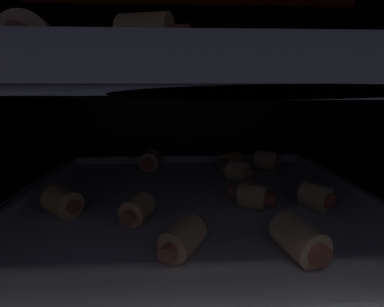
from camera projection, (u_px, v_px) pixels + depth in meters
The scene contains 27 objects.
ground_plane at pixel (195, 271), 34.99cm from camera, with size 57.47×45.44×1.20cm, color black.
oven_wall_back at pixel (189, 112), 51.03cm from camera, with size 57.47×1.20×37.73cm, color black.
oven_rack_lower at pixel (195, 211), 32.50cm from camera, with size 52.36×42.18×0.55cm.
baking_tray_lower at pixel (195, 205), 32.28cm from camera, with size 43.50×35.26×2.07cm.
pig_in_blanket_lower_0 at pixel (232, 159), 46.01cm from camera, with size 4.48×4.02×2.61cm.
pig_in_blanket_lower_1 at pixel (183, 238), 22.53cm from camera, with size 4.44×5.65×2.89cm.
pig_in_blanket_lower_2 at pixel (238, 171), 38.87cm from camera, with size 5.16×4.45×3.25cm.
pig_in_blanket_lower_3 at pixel (138, 209), 27.59cm from camera, with size 3.77×4.95×2.91cm.
pig_in_blanket_lower_4 at pixel (299, 238), 22.13cm from camera, with size 4.26×5.78×3.25cm.
pig_in_blanket_lower_5 at pixel (62, 202), 29.10cm from camera, with size 4.95×4.83×3.12cm.
pig_in_blanket_lower_6 at pixel (266, 160), 44.40cm from camera, with size 5.28×4.59×3.32cm.
pig_in_blanket_lower_7 at pixel (150, 160), 44.36cm from camera, with size 3.46×5.01×3.32cm.
pig_in_blanket_lower_8 at pixel (315, 196), 30.55cm from camera, with size 4.16×4.34×3.07cm.
pig_in_blanket_lower_9 at pixel (252, 196), 30.76cm from camera, with size 5.48×4.06×2.95cm.
oven_rack_upper at pixel (196, 86), 28.34cm from camera, with size 52.44×42.18×0.63cm.
baking_tray_upper at pixel (196, 77), 28.08cm from camera, with size 43.50×35.26×2.25cm.
pig_in_blanket_upper_0 at pixel (80, 63), 37.01cm from camera, with size 5.09×4.85×3.27cm.
pig_in_blanket_upper_1 at pixel (274, 63), 35.01cm from camera, with size 5.86×4.70×3.16cm.
pig_in_blanket_upper_2 at pixel (234, 54), 21.68cm from camera, with size 2.81×5.39×2.63cm.
pig_in_blanket_upper_3 at pixel (252, 66), 39.38cm from camera, with size 6.34×3.63×2.98cm.
pig_in_blanket_upper_4 at pixel (241, 59), 30.42cm from camera, with size 3.58×6.30×3.22cm.
pig_in_blanket_upper_5 at pixel (109, 65), 34.34cm from camera, with size 4.42×5.25×2.54cm.
pig_in_blanket_upper_6 at pixel (163, 56), 24.98cm from camera, with size 3.11×5.22×2.98cm.
pig_in_blanket_upper_7 at pixel (32, 41), 16.33cm from camera, with size 3.59×5.00×3.04cm.
pig_in_blanket_upper_8 at pixel (151, 63), 35.43cm from camera, with size 4.06×5.61×3.27cm.
pig_in_blanket_upper_9 at pixel (221, 65), 39.81cm from camera, with size 5.72×4.30×3.27cm.
pig_in_blanket_upper_10 at pixel (147, 39), 15.20cm from camera, with size 5.45×3.48×2.84cm.
Camera 1 is at (-1.78, -29.28, 24.47)cm, focal length 23.71 mm.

